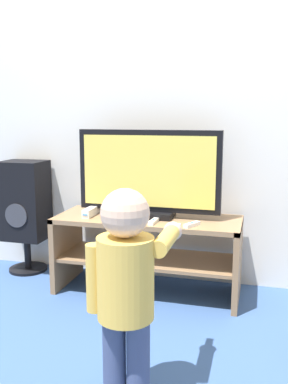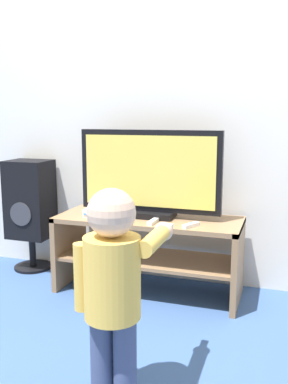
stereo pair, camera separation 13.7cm
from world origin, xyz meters
TOP-DOWN VIEW (x-y plane):
  - ground_plane at (0.00, 0.00)m, footprint 16.00×16.00m
  - wall_back at (0.00, 0.55)m, footprint 10.00×0.06m
  - tv_stand at (0.00, 0.24)m, footprint 1.22×0.47m
  - television at (0.00, 0.26)m, footprint 0.95×0.20m
  - game_console at (-0.38, 0.18)m, footprint 0.05×0.20m
  - remote_primary at (0.32, 0.08)m, footprint 0.09×0.13m
  - remote_secondary at (0.07, 0.09)m, footprint 0.04×0.13m
  - child at (0.21, -0.88)m, footprint 0.34×0.50m
  - speaker_tower at (-0.99, 0.37)m, footprint 0.32×0.29m

SIDE VIEW (x-z plane):
  - ground_plane at x=0.00m, z-range 0.00..0.00m
  - tv_stand at x=0.00m, z-range 0.08..0.60m
  - remote_primary at x=0.32m, z-range 0.51..0.54m
  - remote_secondary at x=0.07m, z-range 0.51..0.54m
  - speaker_tower at x=-0.99m, z-range 0.10..0.95m
  - child at x=0.21m, z-range 0.08..0.98m
  - game_console at x=-0.38m, z-range 0.51..0.57m
  - television at x=0.00m, z-range 0.51..1.08m
  - wall_back at x=0.00m, z-range 0.00..2.60m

